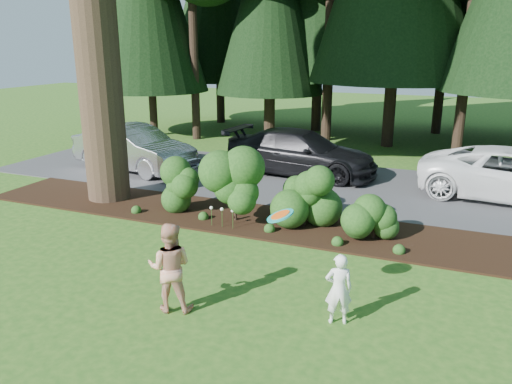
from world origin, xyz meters
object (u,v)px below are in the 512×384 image
Objects in this scene: car_dark_suv at (301,153)px; car_silver_wagon at (134,148)px; adult at (170,267)px; frisbee at (280,215)px; child at (339,289)px.

car_silver_wagon is at bearing 110.68° from car_dark_suv.
adult is (6.61, -8.17, -0.04)m from car_silver_wagon.
frisbee reaches higher than car_silver_wagon.
frisbee is at bearing 177.45° from adult.
child is 2.91m from adult.
car_silver_wagon is 3.08× the size of adult.
adult is at bearing -171.45° from car_dark_suv.
car_dark_suv is 4.35× the size of child.
adult is (-2.83, -0.68, 0.18)m from child.
adult is at bearing -163.95° from frisbee.
car_dark_suv is 9.93m from adult.
car_dark_suv is at bearing 105.38° from frisbee.
frisbee is (-0.99, -0.15, 1.21)m from child.
car_silver_wagon reaches higher than adult.
car_silver_wagon is 6.11m from car_dark_suv.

